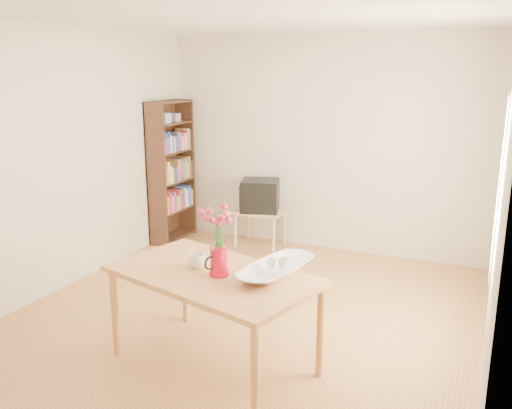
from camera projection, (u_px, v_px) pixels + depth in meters
The scene contains 11 objects.
room at pixel (245, 178), 4.55m from camera, with size 4.50×4.50×4.50m.
table at pixel (213, 282), 3.97m from camera, with size 1.69×1.23×0.75m.
tv_stand at pixel (260, 216), 6.80m from camera, with size 0.60×0.45×0.46m.
bookshelf at pixel (172, 177), 6.95m from camera, with size 0.28×0.70×1.80m.
pitcher at pixel (219, 262), 3.88m from camera, with size 0.14×0.21×0.22m.
flowers at pixel (218, 225), 3.81m from camera, with size 0.24×0.24×0.35m, color #D93358, non-canonical shape.
mug at pixel (196, 261), 4.04m from camera, with size 0.13×0.13×0.10m, color white.
bowl at pixel (277, 244), 3.86m from camera, with size 0.49×0.49×0.46m, color white.
teacup_a at pixel (271, 250), 3.89m from camera, with size 0.06×0.06×0.06m, color white.
teacup_b at pixel (283, 250), 3.87m from camera, with size 0.07×0.07×0.07m, color white.
television at pixel (261, 195), 6.74m from camera, with size 0.55×0.53×0.39m.
Camera 1 is at (1.96, -4.02, 2.21)m, focal length 38.00 mm.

